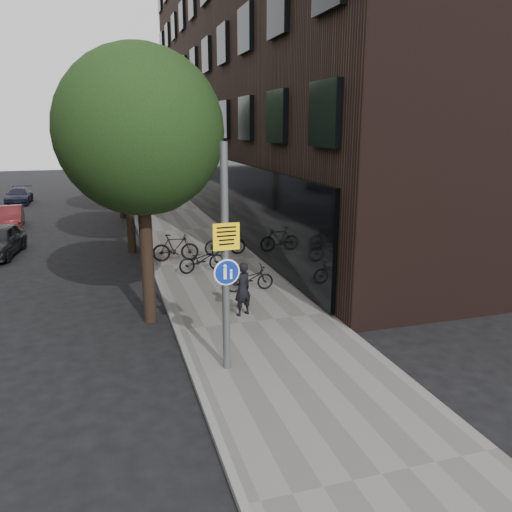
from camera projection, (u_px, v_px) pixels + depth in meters
name	position (u px, v px, depth m)	size (l,w,h in m)	color
ground	(291.00, 382.00, 10.89)	(120.00, 120.00, 0.00)	black
sidewalk	(209.00, 263.00, 20.20)	(4.50, 60.00, 0.12)	slate
curb_edge	(153.00, 267.00, 19.57)	(0.15, 60.00, 0.13)	slate
building_right_dark_brick	(296.00, 67.00, 31.38)	(12.00, 40.00, 18.00)	black
street_tree_near	(143.00, 138.00, 13.19)	(4.40, 4.40, 7.50)	black
street_tree_mid	(126.00, 134.00, 21.05)	(5.00, 5.00, 7.80)	black
street_tree_far	(119.00, 132.00, 29.38)	(5.00, 5.00, 7.80)	black
signpost	(225.00, 260.00, 10.67)	(0.58, 0.17, 5.01)	#595B5E
pedestrian	(242.00, 289.00, 14.27)	(0.57, 0.38, 1.57)	black
parked_bike_facade_near	(250.00, 278.00, 16.48)	(0.56, 1.61, 0.85)	black
parked_bike_facade_far	(225.00, 243.00, 21.04)	(0.50, 1.77, 1.07)	black
parked_bike_curb_near	(202.00, 259.00, 18.63)	(0.63, 1.81, 0.95)	black
parked_bike_curb_far	(175.00, 248.00, 20.11)	(0.52, 1.85, 1.11)	black
parked_car_mid	(10.00, 217.00, 27.48)	(1.23, 3.52, 1.16)	maroon
parked_car_far	(19.00, 196.00, 35.90)	(1.57, 3.87, 1.12)	black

